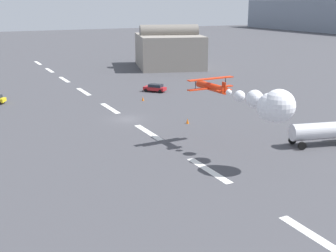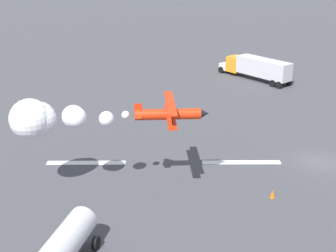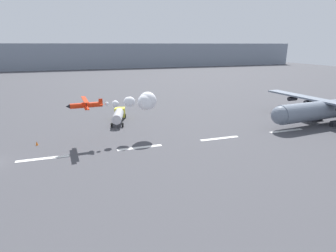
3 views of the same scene
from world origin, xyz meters
name	(u,v)px [view 3 (image 3 of 3)]	position (x,y,z in m)	size (l,w,h in m)	color
runway_stripe_5	(43,159)	(7.90, 0.00, 0.01)	(8.00, 0.90, 0.01)	white
runway_stripe_6	(140,147)	(23.69, 0.00, 0.01)	(8.00, 0.90, 0.01)	white
runway_stripe_7	(220,138)	(39.49, 0.00, 0.01)	(8.00, 0.90, 0.01)	white
runway_stripe_8	(286,131)	(55.28, 0.00, 0.01)	(8.00, 0.90, 0.01)	white
mountain_ridge_distant	(52,57)	(0.00, 175.79, 9.04)	(396.00, 16.00, 18.08)	gray
cargo_transport_plane	(321,109)	(65.86, 1.77, 3.46)	(28.15, 33.29, 11.39)	slate
stunt_biplane_red	(139,102)	(25.14, 5.94, 7.03)	(16.69, 6.48, 3.43)	red
fuel_tanker_truck	(119,115)	(22.80, 17.86, 1.75)	(4.86, 9.77, 2.90)	yellow
traffic_cone_far	(37,143)	(6.31, 7.01, 0.38)	(0.44, 0.44, 0.75)	orange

